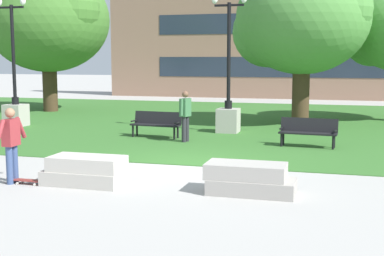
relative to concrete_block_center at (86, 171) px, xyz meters
The scene contains 14 objects.
ground_plane 3.08m from the concrete_block_center, 58.45° to the left, with size 140.00×140.00×0.00m, color #A3A09B.
grass_lawn 12.71m from the concrete_block_center, 82.76° to the left, with size 40.00×20.00×0.02m, color #336628.
concrete_block_center is the anchor object (origin of this frame).
concrete_block_left 3.66m from the concrete_block_center, ahead, with size 1.85×0.90×0.64m.
person_skateboarder 1.81m from the concrete_block_center, 168.54° to the right, with size 0.25×1.16×1.71m.
skateboard 1.31m from the concrete_block_center, 165.20° to the right, with size 1.02×0.26×0.14m.
park_bench_near_left 7.89m from the concrete_block_center, 55.46° to the left, with size 1.84×0.68×0.90m.
park_bench_near_right 7.20m from the concrete_block_center, 96.85° to the left, with size 1.84×0.69×0.90m.
lamp_post_left 11.38m from the concrete_block_center, 131.35° to the left, with size 1.32×0.80×5.32m.
lamp_post_right 9.21m from the concrete_block_center, 81.62° to the left, with size 1.32×0.80×5.22m.
tree_far_right 17.93m from the concrete_block_center, 123.15° to the left, with size 6.71×6.39×7.50m.
tree_near_left 13.28m from the concrete_block_center, 72.87° to the left, with size 5.75×5.47×6.77m.
person_bystander_near_lawn 6.45m from the concrete_block_center, 86.10° to the left, with size 0.33×0.63×1.71m.
building_facade_distant 27.81m from the concrete_block_center, 81.44° to the left, with size 30.83×1.03×10.06m.
Camera 1 is at (3.87, -13.23, 2.81)m, focal length 50.00 mm.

